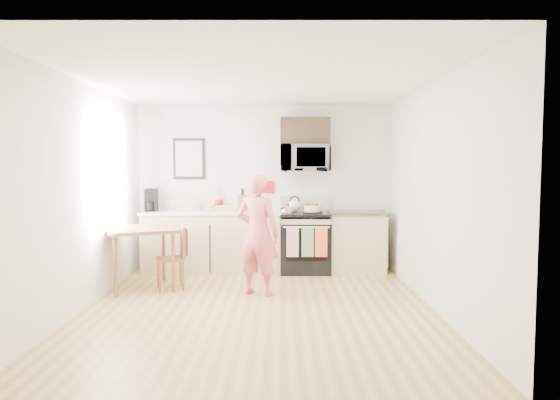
{
  "coord_description": "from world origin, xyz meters",
  "views": [
    {
      "loc": [
        0.25,
        -5.65,
        1.65
      ],
      "look_at": [
        0.24,
        1.0,
        1.18
      ],
      "focal_mm": 32.0,
      "sensor_mm": 36.0,
      "label": 1
    }
  ],
  "objects_px": {
    "range": "(305,244)",
    "chair": "(179,249)",
    "cake": "(312,209)",
    "microwave": "(305,158)",
    "dining_table": "(141,235)",
    "person": "(258,234)"
  },
  "relations": [
    {
      "from": "microwave",
      "to": "chair",
      "type": "distance_m",
      "value": 2.41
    },
    {
      "from": "dining_table",
      "to": "chair",
      "type": "relative_size",
      "value": 1.18
    },
    {
      "from": "microwave",
      "to": "range",
      "type": "bearing_deg",
      "value": -89.94
    },
    {
      "from": "chair",
      "to": "cake",
      "type": "distance_m",
      "value": 2.14
    },
    {
      "from": "dining_table",
      "to": "chair",
      "type": "bearing_deg",
      "value": -0.04
    },
    {
      "from": "microwave",
      "to": "dining_table",
      "type": "xyz_separation_m",
      "value": [
        -2.24,
        -1.15,
        -1.04
      ]
    },
    {
      "from": "dining_table",
      "to": "person",
      "type": "bearing_deg",
      "value": -11.22
    },
    {
      "from": "chair",
      "to": "cake",
      "type": "xyz_separation_m",
      "value": [
        1.84,
        1.0,
        0.44
      ]
    },
    {
      "from": "cake",
      "to": "chair",
      "type": "bearing_deg",
      "value": -151.58
    },
    {
      "from": "microwave",
      "to": "dining_table",
      "type": "relative_size",
      "value": 0.77
    },
    {
      "from": "cake",
      "to": "dining_table",
      "type": "bearing_deg",
      "value": -157.05
    },
    {
      "from": "person",
      "to": "cake",
      "type": "bearing_deg",
      "value": -98.19
    },
    {
      "from": "microwave",
      "to": "chair",
      "type": "xyz_separation_m",
      "value": [
        -1.73,
        -1.15,
        -1.22
      ]
    },
    {
      "from": "cake",
      "to": "range",
      "type": "bearing_deg",
      "value": 154.46
    },
    {
      "from": "range",
      "to": "chair",
      "type": "distance_m",
      "value": 2.03
    },
    {
      "from": "microwave",
      "to": "person",
      "type": "height_order",
      "value": "microwave"
    },
    {
      "from": "person",
      "to": "chair",
      "type": "distance_m",
      "value": 1.14
    },
    {
      "from": "person",
      "to": "range",
      "type": "bearing_deg",
      "value": -93.68
    },
    {
      "from": "range",
      "to": "chair",
      "type": "xyz_separation_m",
      "value": [
        -1.73,
        -1.05,
        0.1
      ]
    },
    {
      "from": "person",
      "to": "chair",
      "type": "bearing_deg",
      "value": 6.08
    },
    {
      "from": "microwave",
      "to": "dining_table",
      "type": "distance_m",
      "value": 2.73
    },
    {
      "from": "dining_table",
      "to": "range",
      "type": "bearing_deg",
      "value": 25.02
    }
  ]
}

